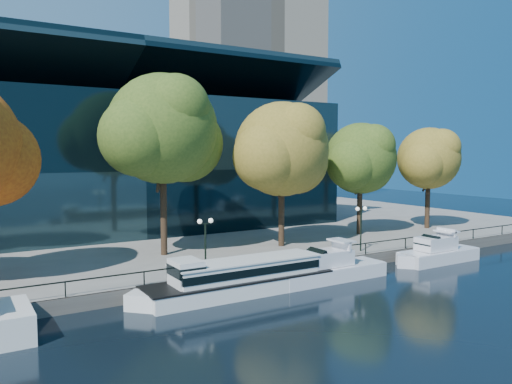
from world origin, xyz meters
TOP-DOWN VIEW (x-y plane):
  - ground at (0.00, 0.00)m, footprint 160.00×160.00m
  - promenade at (0.00, 36.38)m, footprint 90.00×67.08m
  - railing at (0.00, 3.25)m, footprint 88.20×0.08m
  - convention_building at (-4.00, 31.79)m, footprint 50.00×24.57m
  - office_tower at (28.00, 55.00)m, footprint 22.50×22.50m
  - tour_boat at (-4.06, 1.30)m, footprint 15.15×3.38m
  - cruiser_near at (3.66, 0.99)m, footprint 10.55×2.72m
  - cruiser_far at (16.14, 0.73)m, footprint 9.21×2.55m
  - tree_2 at (-4.97, 12.13)m, footprint 11.78×9.66m
  - tree_3 at (6.06, 10.24)m, footprint 11.10×9.10m
  - tree_4 at (17.16, 11.51)m, footprint 9.58×7.85m
  - tree_5 at (27.02, 10.63)m, footprint 8.98×7.36m
  - lamp_1 at (-4.87, 4.50)m, footprint 1.26×0.36m
  - lamp_2 at (10.59, 4.50)m, footprint 1.26×0.36m

SIDE VIEW (x-z plane):
  - ground at x=0.00m, z-range 0.00..0.00m
  - promenade at x=0.00m, z-range 0.00..1.00m
  - cruiser_near at x=3.66m, z-range -0.58..2.48m
  - cruiser_far at x=16.14m, z-range -0.55..2.46m
  - tour_boat at x=-4.06m, z-range -0.21..2.66m
  - railing at x=0.00m, z-range 1.44..2.43m
  - lamp_1 at x=-4.87m, z-range 1.97..6.00m
  - lamp_2 at x=10.59m, z-range 1.97..6.00m
  - convention_building at x=-4.00m, z-range -2.21..19.22m
  - tree_5 at x=27.02m, z-range 3.14..14.92m
  - tree_4 at x=17.16m, z-range 3.03..15.10m
  - tree_3 at x=6.06m, z-range 3.18..16.80m
  - tree_2 at x=-4.97m, z-range 3.88..19.48m
  - office_tower at x=28.00m, z-range 0.07..65.97m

